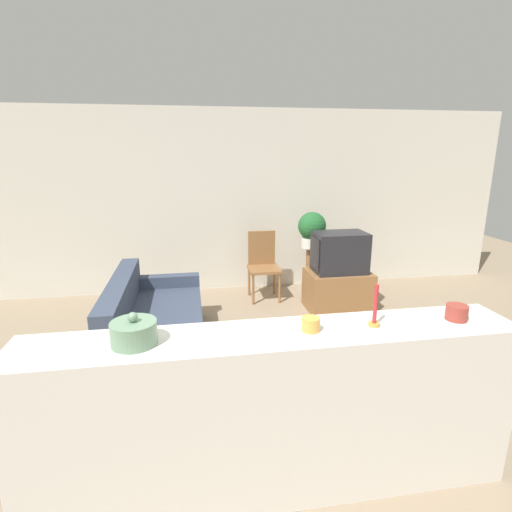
{
  "coord_description": "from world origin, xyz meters",
  "views": [
    {
      "loc": [
        -0.46,
        -2.56,
        2.09
      ],
      "look_at": [
        0.32,
        2.08,
        0.85
      ],
      "focal_mm": 28.0,
      "sensor_mm": 36.0,
      "label": 1
    }
  ],
  "objects_px": {
    "wooden_chair": "(263,262)",
    "decorative_bowl": "(134,333)",
    "couch": "(154,326)",
    "television": "(339,252)",
    "potted_plant": "(312,229)"
  },
  "relations": [
    {
      "from": "potted_plant",
      "to": "decorative_bowl",
      "type": "xyz_separation_m",
      "value": [
        -2.03,
        -3.27,
        0.11
      ]
    },
    {
      "from": "potted_plant",
      "to": "decorative_bowl",
      "type": "distance_m",
      "value": 3.85
    },
    {
      "from": "television",
      "to": "potted_plant",
      "type": "xyz_separation_m",
      "value": [
        -0.23,
        0.49,
        0.23
      ]
    },
    {
      "from": "television",
      "to": "potted_plant",
      "type": "relative_size",
      "value": 1.35
    },
    {
      "from": "television",
      "to": "wooden_chair",
      "type": "height_order",
      "value": "television"
    },
    {
      "from": "decorative_bowl",
      "to": "couch",
      "type": "bearing_deg",
      "value": 92.81
    },
    {
      "from": "television",
      "to": "decorative_bowl",
      "type": "distance_m",
      "value": 3.59
    },
    {
      "from": "wooden_chair",
      "to": "decorative_bowl",
      "type": "xyz_separation_m",
      "value": [
        -1.35,
        -3.39,
        0.6
      ]
    },
    {
      "from": "wooden_chair",
      "to": "decorative_bowl",
      "type": "height_order",
      "value": "decorative_bowl"
    },
    {
      "from": "potted_plant",
      "to": "decorative_bowl",
      "type": "height_order",
      "value": "potted_plant"
    },
    {
      "from": "television",
      "to": "decorative_bowl",
      "type": "bearing_deg",
      "value": -129.14
    },
    {
      "from": "wooden_chair",
      "to": "television",
      "type": "bearing_deg",
      "value": -34.31
    },
    {
      "from": "television",
      "to": "potted_plant",
      "type": "height_order",
      "value": "potted_plant"
    },
    {
      "from": "couch",
      "to": "wooden_chair",
      "type": "bearing_deg",
      "value": 44.71
    },
    {
      "from": "potted_plant",
      "to": "decorative_bowl",
      "type": "relative_size",
      "value": 2.03
    }
  ]
}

